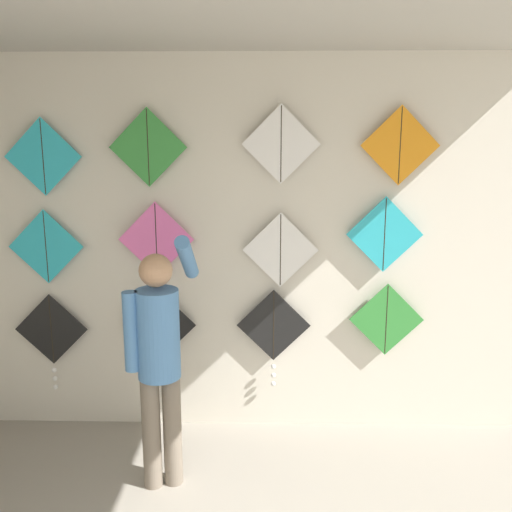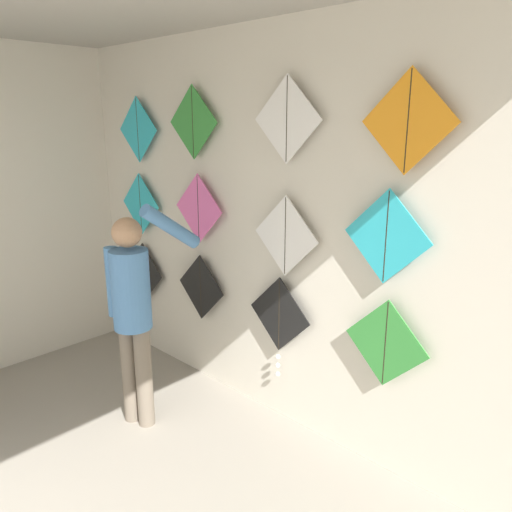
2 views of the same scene
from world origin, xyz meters
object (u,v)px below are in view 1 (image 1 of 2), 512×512
(kite_1, at_px, (159,325))
(kite_3, at_px, (386,320))
(kite_10, at_px, (281,144))
(kite_5, at_px, (156,239))
(kite_0, at_px, (52,334))
(kite_2, at_px, (274,330))
(kite_11, at_px, (400,146))
(kite_4, at_px, (46,247))
(kite_9, at_px, (148,147))
(shopkeeper, at_px, (159,350))
(kite_6, at_px, (280,250))
(kite_7, at_px, (385,235))
(kite_8, at_px, (43,157))

(kite_1, xyz_separation_m, kite_3, (1.70, 0.00, 0.06))
(kite_10, bearing_deg, kite_3, 0.00)
(kite_5, relative_size, kite_10, 1.00)
(kite_0, height_order, kite_5, kite_5)
(kite_2, bearing_deg, kite_11, 0.07)
(kite_4, bearing_deg, kite_9, 0.00)
(shopkeeper, distance_m, kite_4, 1.30)
(kite_2, relative_size, kite_11, 1.38)
(kite_2, xyz_separation_m, kite_4, (-1.67, 0.00, 0.63))
(kite_3, bearing_deg, kite_9, 180.00)
(kite_6, bearing_deg, kite_5, 180.00)
(kite_11, bearing_deg, kite_3, 180.00)
(kite_3, distance_m, kite_7, 0.64)
(kite_0, bearing_deg, shopkeeper, -37.02)
(kite_1, xyz_separation_m, kite_2, (0.86, -0.00, -0.04))
(kite_4, bearing_deg, kite_8, 0.00)
(kite_8, relative_size, kite_10, 1.00)
(kite_1, distance_m, kite_4, 1.01)
(kite_8, bearing_deg, kite_2, -0.03)
(kite_0, distance_m, kite_11, 2.92)
(kite_10, bearing_deg, shopkeeper, -136.36)
(kite_0, xyz_separation_m, kite_2, (1.68, 0.00, 0.05))
(kite_1, relative_size, kite_5, 1.00)
(kite_9, xyz_separation_m, kite_10, (0.94, 0.00, 0.02))
(shopkeeper, bearing_deg, kite_0, 127.25)
(kite_2, xyz_separation_m, kite_10, (0.04, 0.00, 1.37))
(kite_1, xyz_separation_m, kite_7, (1.66, 0.00, 0.70))
(shopkeeper, height_order, kite_9, kite_9)
(kite_1, height_order, kite_8, kite_8)
(kite_0, distance_m, kite_4, 0.68)
(kite_0, distance_m, kite_9, 1.61)
(kite_6, height_order, kite_10, kite_10)
(kite_6, xyz_separation_m, kite_8, (-1.69, 0.00, 0.67))
(kite_2, xyz_separation_m, kite_6, (0.05, 0.00, 0.62))
(kite_1, bearing_deg, kite_6, 0.00)
(kite_4, relative_size, kite_10, 1.00)
(kite_0, height_order, kite_2, kite_2)
(kite_3, xyz_separation_m, kite_9, (-1.73, 0.00, 1.26))
(shopkeeper, xyz_separation_m, kite_4, (-0.95, 0.73, 0.51))
(kite_0, height_order, kite_9, kite_9)
(kite_5, bearing_deg, kite_10, 0.00)
(kite_6, bearing_deg, kite_4, 180.00)
(kite_8, bearing_deg, kite_10, 0.00)
(kite_9, bearing_deg, kite_7, 0.00)
(kite_4, distance_m, kite_11, 2.65)
(kite_0, xyz_separation_m, kite_8, (0.04, 0.00, 1.33))
(kite_9, bearing_deg, kite_0, -179.93)
(kite_4, bearing_deg, kite_10, 0.00)
(kite_4, relative_size, kite_8, 1.00)
(kite_2, relative_size, kite_10, 1.38)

